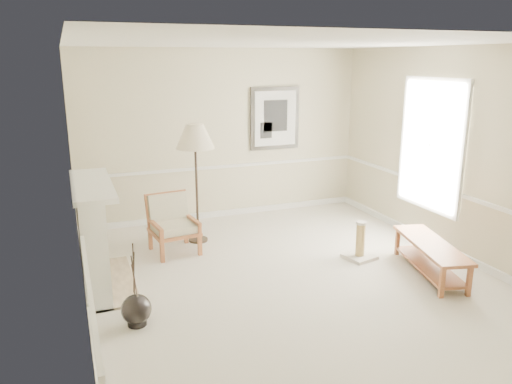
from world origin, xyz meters
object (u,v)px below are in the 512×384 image
at_px(floor_vase, 136,310).
at_px(armchair, 172,221).
at_px(scratching_post, 360,247).
at_px(bench, 430,253).
at_px(floor_lamp, 195,140).

height_order(floor_vase, armchair, floor_vase).
bearing_deg(scratching_post, bench, -52.87).
distance_m(bench, scratching_post, 0.96).
relative_size(floor_vase, bench, 0.60).
distance_m(floor_vase, bench, 3.76).
distance_m(armchair, scratching_post, 2.72).
xyz_separation_m(floor_vase, floor_lamp, (1.25, 2.22, 1.40)).
bearing_deg(scratching_post, floor_vase, -167.34).
bearing_deg(floor_lamp, floor_vase, -119.32).
relative_size(armchair, scratching_post, 1.53).
height_order(floor_vase, scratching_post, floor_vase).
distance_m(armchair, floor_lamp, 1.23).
height_order(floor_vase, floor_lamp, floor_lamp).
distance_m(floor_vase, armchair, 2.15).
height_order(armchair, scratching_post, armchair).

